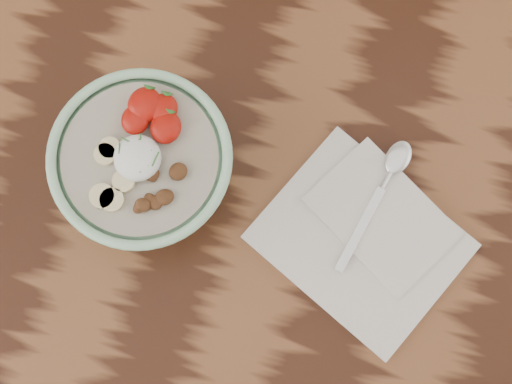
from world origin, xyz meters
TOP-DOWN VIEW (x-y plane):
  - table at (0.00, 0.00)cm, footprint 160.00×90.00cm
  - breakfast_bowl at (-5.75, 7.72)cm, footprint 20.83×20.83cm
  - napkin at (21.77, 7.38)cm, footprint 29.00×26.93cm
  - spoon at (22.69, 15.32)cm, footprint 6.38×18.39cm

SIDE VIEW (x-z plane):
  - table at x=0.00cm, z-range 28.20..103.20cm
  - napkin at x=21.77cm, z-range 74.88..76.31cm
  - spoon at x=22.69cm, z-range 76.35..77.31cm
  - breakfast_bowl at x=-5.75cm, z-range 75.21..88.92cm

